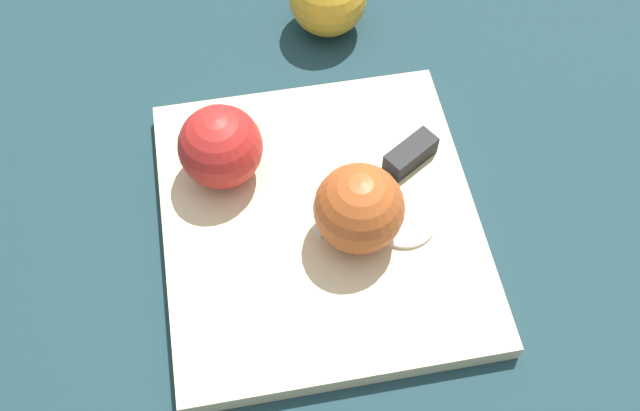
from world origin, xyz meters
TOP-DOWN VIEW (x-y plane):
  - ground_plane at (0.00, 0.00)m, footprint 4.00×4.00m
  - cutting_board at (0.00, 0.00)m, footprint 0.33×0.31m
  - apple_half_left at (-0.07, -0.08)m, footprint 0.08×0.08m
  - apple_half_right at (0.02, 0.03)m, footprint 0.08×0.08m
  - knife at (-0.04, 0.09)m, footprint 0.09×0.14m
  - apple_slice at (0.02, 0.08)m, footprint 0.06×0.06m

SIDE VIEW (x-z plane):
  - ground_plane at x=0.00m, z-range 0.00..0.00m
  - cutting_board at x=0.00m, z-range 0.00..0.02m
  - apple_slice at x=0.02m, z-range 0.02..0.03m
  - knife at x=-0.04m, z-range 0.02..0.04m
  - apple_half_left at x=-0.07m, z-range 0.02..0.10m
  - apple_half_right at x=0.02m, z-range 0.02..0.10m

